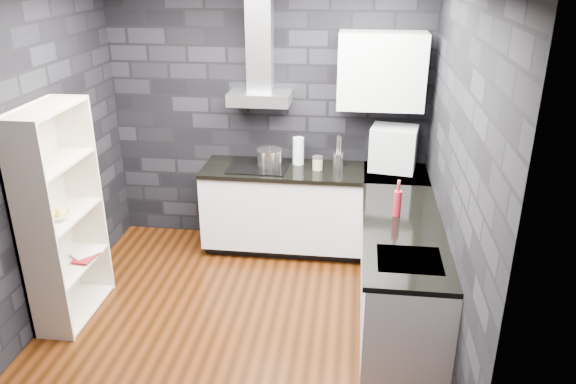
% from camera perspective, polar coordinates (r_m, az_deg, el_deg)
% --- Properties ---
extents(ground, '(3.20, 3.20, 0.00)m').
position_cam_1_polar(ground, '(4.86, -4.89, -12.82)').
color(ground, '#3D1B08').
extents(wall_back, '(3.20, 0.05, 2.70)m').
position_cam_1_polar(wall_back, '(5.74, -2.02, 7.89)').
color(wall_back, black).
rests_on(wall_back, ground).
extents(wall_front, '(3.20, 0.05, 2.70)m').
position_cam_1_polar(wall_front, '(2.81, -12.59, -9.28)').
color(wall_front, black).
rests_on(wall_front, ground).
extents(wall_left, '(0.05, 3.20, 2.70)m').
position_cam_1_polar(wall_left, '(4.83, -24.69, 2.91)').
color(wall_left, black).
rests_on(wall_left, ground).
extents(wall_right, '(0.05, 3.20, 2.70)m').
position_cam_1_polar(wall_right, '(4.19, 16.77, 1.23)').
color(wall_right, black).
rests_on(wall_right, ground).
extents(toekick_back, '(2.18, 0.50, 0.10)m').
position_cam_1_polar(toekick_back, '(5.90, 2.53, -5.29)').
color(toekick_back, black).
rests_on(toekick_back, ground).
extents(toekick_right, '(0.50, 1.78, 0.10)m').
position_cam_1_polar(toekick_right, '(4.85, 11.45, -12.61)').
color(toekick_right, black).
rests_on(toekick_right, ground).
extents(counter_back_cab, '(2.20, 0.60, 0.76)m').
position_cam_1_polar(counter_back_cab, '(5.67, 2.57, -1.64)').
color(counter_back_cab, silver).
rests_on(counter_back_cab, ground).
extents(counter_right_cab, '(0.60, 1.80, 0.76)m').
position_cam_1_polar(counter_right_cab, '(4.61, 11.36, -8.22)').
color(counter_right_cab, silver).
rests_on(counter_right_cab, ground).
extents(counter_back_top, '(2.20, 0.62, 0.04)m').
position_cam_1_polar(counter_back_top, '(5.51, 2.64, 2.11)').
color(counter_back_top, black).
rests_on(counter_back_top, counter_back_cab).
extents(counter_right_top, '(0.62, 1.80, 0.04)m').
position_cam_1_polar(counter_right_top, '(4.42, 11.62, -3.75)').
color(counter_right_top, black).
rests_on(counter_right_top, counter_right_cab).
extents(counter_corner_top, '(0.62, 0.62, 0.04)m').
position_cam_1_polar(counter_corner_top, '(5.52, 10.95, 1.75)').
color(counter_corner_top, black).
rests_on(counter_corner_top, counter_right_cab).
extents(hood_body, '(0.60, 0.34, 0.12)m').
position_cam_1_polar(hood_body, '(5.51, -2.90, 9.50)').
color(hood_body, silver).
rests_on(hood_body, wall_back).
extents(hood_chimney, '(0.24, 0.20, 0.90)m').
position_cam_1_polar(hood_chimney, '(5.49, -2.88, 14.86)').
color(hood_chimney, silver).
rests_on(hood_chimney, hood_body).
extents(upper_cabinet, '(0.80, 0.35, 0.70)m').
position_cam_1_polar(upper_cabinet, '(5.37, 9.48, 12.04)').
color(upper_cabinet, silver).
rests_on(upper_cabinet, wall_back).
extents(cooktop, '(0.58, 0.50, 0.01)m').
position_cam_1_polar(cooktop, '(5.58, -2.99, 2.64)').
color(cooktop, black).
rests_on(cooktop, counter_back_top).
extents(sink_rim, '(0.44, 0.40, 0.01)m').
position_cam_1_polar(sink_rim, '(3.98, 12.24, -6.77)').
color(sink_rim, silver).
rests_on(sink_rim, counter_right_top).
extents(pot, '(0.28, 0.28, 0.14)m').
position_cam_1_polar(pot, '(5.57, -1.90, 3.50)').
color(pot, silver).
rests_on(pot, cooktop).
extents(glass_vase, '(0.13, 0.13, 0.27)m').
position_cam_1_polar(glass_vase, '(5.61, 1.06, 4.19)').
color(glass_vase, silver).
rests_on(glass_vase, counter_back_top).
extents(storage_jar, '(0.12, 0.12, 0.12)m').
position_cam_1_polar(storage_jar, '(5.49, 3.02, 2.89)').
color(storage_jar, tan).
rests_on(storage_jar, counter_back_top).
extents(utensil_crock, '(0.11, 0.11, 0.14)m').
position_cam_1_polar(utensil_crock, '(5.57, 5.12, 3.26)').
color(utensil_crock, silver).
rests_on(utensil_crock, counter_back_top).
extents(appliance_garage, '(0.48, 0.40, 0.43)m').
position_cam_1_polar(appliance_garage, '(5.50, 10.65, 4.38)').
color(appliance_garage, silver).
rests_on(appliance_garage, counter_back_top).
extents(red_bottle, '(0.08, 0.08, 0.21)m').
position_cam_1_polar(red_bottle, '(4.56, 11.05, -1.14)').
color(red_bottle, maroon).
rests_on(red_bottle, counter_right_top).
extents(bookshelf, '(0.35, 0.80, 1.80)m').
position_cam_1_polar(bookshelf, '(4.85, -22.04, -2.33)').
color(bookshelf, beige).
rests_on(bookshelf, ground).
extents(fruit_bowl, '(0.28, 0.28, 0.05)m').
position_cam_1_polar(fruit_bowl, '(4.79, -22.42, -2.22)').
color(fruit_bowl, white).
rests_on(fruit_bowl, bookshelf).
extents(book_red, '(0.16, 0.04, 0.21)m').
position_cam_1_polar(book_red, '(5.06, -20.79, -5.23)').
color(book_red, maroon).
rests_on(book_red, bookshelf).
extents(book_second, '(0.15, 0.12, 0.24)m').
position_cam_1_polar(book_second, '(5.15, -20.32, -4.39)').
color(book_second, '#B2B2B2').
rests_on(book_second, bookshelf).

